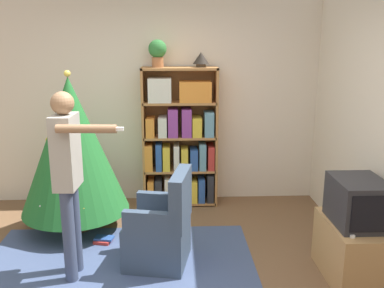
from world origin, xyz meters
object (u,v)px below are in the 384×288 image
Objects in this scene: standing_person at (68,171)px; table_lamp at (201,59)px; television at (358,202)px; christmas_tree at (72,146)px; bookshelf at (180,141)px; potted_plant at (158,51)px; armchair at (162,232)px.

standing_person is 8.41× the size of table_lamp.
christmas_tree is at bearing 156.70° from television.
bookshelf is 8.78× the size of table_lamp.
table_lamp is at bearing 25.82° from christmas_tree.
table_lamp is at bearing 123.91° from television.
bookshelf is 3.23× the size of television.
bookshelf is 1.97m from standing_person.
television is at bearing -50.67° from bookshelf.
christmas_tree reaches higher than television.
potted_plant is 1.64× the size of table_lamp.
television is 1.79m from armchair.
bookshelf is at bearing -177.17° from table_lamp.
bookshelf reaches higher than standing_person.
armchair is (-1.71, 0.34, -0.41)m from television.
television is 0.31× the size of christmas_tree.
christmas_tree is at bearing -154.18° from table_lamp.
standing_person is at bearing -126.06° from table_lamp.
armchair is 0.55× the size of standing_person.
christmas_tree is at bearing -118.88° from armchair.
christmas_tree is 1.52m from potted_plant.
christmas_tree is 1.03m from standing_person.
potted_plant is (-0.06, 1.52, 1.62)m from armchair.
potted_plant reaches higher than television.
table_lamp is (1.25, 1.71, 0.86)m from standing_person.
armchair is (0.98, -0.82, -0.64)m from christmas_tree.
television is at bearing 89.92° from armchair.
table_lamp is (0.52, -0.00, -0.09)m from potted_plant.
bookshelf is 1.14m from potted_plant.
television is at bearing -46.35° from potted_plant.
bookshelf is 1.37m from christmas_tree.
television is (1.51, -1.85, -0.11)m from bookshelf.
table_lamp is (0.46, 1.52, 1.54)m from armchair.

